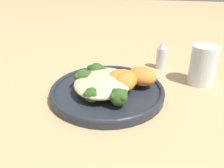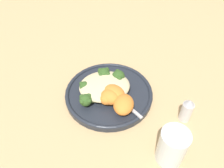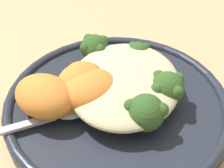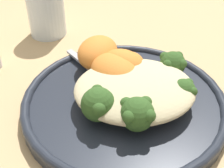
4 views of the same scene
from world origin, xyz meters
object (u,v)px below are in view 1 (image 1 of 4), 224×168
at_px(sweet_potato_chunk_0, 142,76).
at_px(broccoli_stalk_6, 113,89).
at_px(plate, 107,90).
at_px(broccoli_stalk_1, 100,73).
at_px(spoon, 133,81).
at_px(broccoli_stalk_5, 98,92).
at_px(water_glass, 203,65).
at_px(broccoli_stalk_3, 100,82).
at_px(broccoli_stalk_4, 102,86).
at_px(sweet_potato_chunk_1, 126,81).
at_px(quinoa_mound, 103,82).
at_px(broccoli_stalk_2, 87,78).
at_px(broccoli_stalk_0, 107,77).
at_px(sweet_potato_chunk_2, 121,79).
at_px(sweet_potato_chunk_3, 125,83).
at_px(broccoli_stalk_7, 119,95).
at_px(salt_shaker, 162,56).

bearing_deg(sweet_potato_chunk_0, broccoli_stalk_6, 137.74).
xyz_separation_m(plate, broccoli_stalk_1, (0.03, 0.03, 0.03)).
xyz_separation_m(plate, spoon, (0.03, -0.05, 0.01)).
distance_m(broccoli_stalk_1, broccoli_stalk_5, 0.09).
height_order(broccoli_stalk_5, water_glass, water_glass).
distance_m(broccoli_stalk_3, broccoli_stalk_4, 0.01).
height_order(broccoli_stalk_4, sweet_potato_chunk_1, sweet_potato_chunk_1).
relative_size(quinoa_mound, broccoli_stalk_5, 1.30).
distance_m(quinoa_mound, broccoli_stalk_2, 0.04).
relative_size(broccoli_stalk_0, broccoli_stalk_1, 0.81).
height_order(broccoli_stalk_3, sweet_potato_chunk_1, sweet_potato_chunk_1).
bearing_deg(broccoli_stalk_2, spoon, -168.52).
xyz_separation_m(broccoli_stalk_1, sweet_potato_chunk_2, (-0.02, -0.06, 0.00)).
xyz_separation_m(quinoa_mound, spoon, (0.05, -0.06, -0.01)).
height_order(sweet_potato_chunk_1, spoon, sweet_potato_chunk_1).
distance_m(sweet_potato_chunk_2, spoon, 0.04).
relative_size(broccoli_stalk_1, sweet_potato_chunk_3, 2.04).
height_order(broccoli_stalk_0, broccoli_stalk_3, broccoli_stalk_3).
bearing_deg(broccoli_stalk_7, water_glass, 121.47).
relative_size(broccoli_stalk_6, broccoli_stalk_7, 0.83).
height_order(broccoli_stalk_4, salt_shaker, salt_shaker).
distance_m(broccoli_stalk_2, sweet_potato_chunk_2, 0.08).
distance_m(broccoli_stalk_5, sweet_potato_chunk_1, 0.07).
distance_m(spoon, water_glass, 0.19).
xyz_separation_m(broccoli_stalk_1, broccoli_stalk_3, (-0.04, -0.01, -0.00)).
bearing_deg(sweet_potato_chunk_3, spoon, -13.69).
bearing_deg(broccoli_stalk_3, sweet_potato_chunk_3, 158.14).
height_order(broccoli_stalk_6, spoon, broccoli_stalk_6).
bearing_deg(salt_shaker, quinoa_mound, 149.29).
height_order(broccoli_stalk_2, broccoli_stalk_7, broccoli_stalk_2).
distance_m(sweet_potato_chunk_0, salt_shaker, 0.17).
relative_size(broccoli_stalk_5, sweet_potato_chunk_0, 1.67).
relative_size(broccoli_stalk_5, sweet_potato_chunk_1, 1.99).
relative_size(sweet_potato_chunk_3, water_glass, 0.51).
xyz_separation_m(broccoli_stalk_4, spoon, (0.06, -0.06, -0.01)).
bearing_deg(water_glass, sweet_potato_chunk_2, 119.05).
height_order(sweet_potato_chunk_1, water_glass, water_glass).
bearing_deg(broccoli_stalk_3, salt_shaker, -147.04).
relative_size(sweet_potato_chunk_0, sweet_potato_chunk_2, 0.98).
relative_size(broccoli_stalk_4, sweet_potato_chunk_3, 1.82).
bearing_deg(quinoa_mound, sweet_potato_chunk_2, -60.78).
bearing_deg(broccoli_stalk_7, broccoli_stalk_3, -146.13).
relative_size(broccoli_stalk_6, salt_shaker, 1.09).
relative_size(sweet_potato_chunk_0, sweet_potato_chunk_3, 1.37).
bearing_deg(broccoli_stalk_1, broccoli_stalk_0, -167.20).
xyz_separation_m(quinoa_mound, broccoli_stalk_7, (-0.05, -0.05, -0.00)).
distance_m(broccoli_stalk_1, water_glass, 0.26).
xyz_separation_m(sweet_potato_chunk_0, spoon, (0.00, 0.02, -0.02)).
height_order(broccoli_stalk_3, broccoli_stalk_6, broccoli_stalk_3).
bearing_deg(spoon, broccoli_stalk_7, -130.85).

